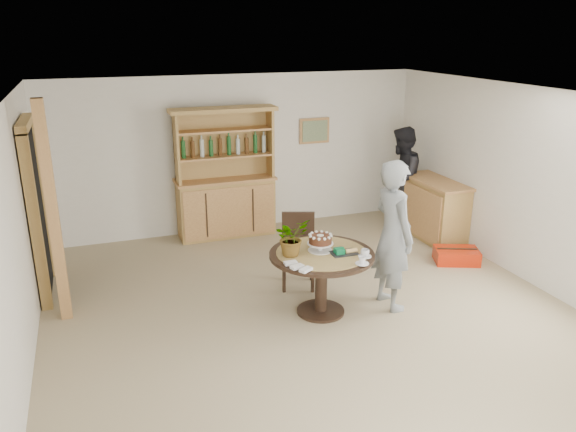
# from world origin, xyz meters

# --- Properties ---
(ground) EXTENTS (7.00, 7.00, 0.00)m
(ground) POSITION_xyz_m (0.00, 0.00, 0.00)
(ground) COLOR tan
(ground) RESTS_ON ground
(room_shell) EXTENTS (6.04, 7.04, 2.52)m
(room_shell) POSITION_xyz_m (0.00, 0.01, 1.74)
(room_shell) COLOR white
(room_shell) RESTS_ON ground
(doorway) EXTENTS (0.13, 1.10, 2.18)m
(doorway) POSITION_xyz_m (-2.93, 2.00, 1.11)
(doorway) COLOR black
(doorway) RESTS_ON ground
(pine_post) EXTENTS (0.12, 0.12, 2.50)m
(pine_post) POSITION_xyz_m (-2.70, 1.20, 1.25)
(pine_post) COLOR tan
(pine_post) RESTS_ON ground
(hutch) EXTENTS (1.62, 0.54, 2.04)m
(hutch) POSITION_xyz_m (-0.30, 3.24, 0.69)
(hutch) COLOR tan
(hutch) RESTS_ON ground
(sideboard) EXTENTS (0.54, 1.26, 0.94)m
(sideboard) POSITION_xyz_m (2.74, 2.00, 0.47)
(sideboard) COLOR tan
(sideboard) RESTS_ON ground
(dining_table) EXTENTS (1.20, 1.20, 0.76)m
(dining_table) POSITION_xyz_m (0.11, 0.32, 0.60)
(dining_table) COLOR black
(dining_table) RESTS_ON ground
(dining_chair) EXTENTS (0.54, 0.54, 0.95)m
(dining_chair) POSITION_xyz_m (0.13, 1.14, 0.54)
(dining_chair) COLOR black
(dining_chair) RESTS_ON ground
(birthday_cake) EXTENTS (0.30, 0.30, 0.20)m
(birthday_cake) POSITION_xyz_m (0.11, 0.37, 0.88)
(birthday_cake) COLOR white
(birthday_cake) RESTS_ON dining_table
(flower_vase) EXTENTS (0.47, 0.44, 0.42)m
(flower_vase) POSITION_xyz_m (-0.24, 0.37, 0.97)
(flower_vase) COLOR #3F7233
(flower_vase) RESTS_ON dining_table
(gift_tray) EXTENTS (0.30, 0.20, 0.08)m
(gift_tray) POSITION_xyz_m (0.32, 0.19, 0.79)
(gift_tray) COLOR black
(gift_tray) RESTS_ON dining_table
(coffee_cup_a) EXTENTS (0.15, 0.15, 0.09)m
(coffee_cup_a) POSITION_xyz_m (0.51, 0.04, 0.80)
(coffee_cup_a) COLOR silver
(coffee_cup_a) RESTS_ON dining_table
(coffee_cup_b) EXTENTS (0.15, 0.15, 0.08)m
(coffee_cup_b) POSITION_xyz_m (0.39, -0.13, 0.79)
(coffee_cup_b) COLOR silver
(coffee_cup_b) RESTS_ON dining_table
(napkins) EXTENTS (0.24, 0.33, 0.03)m
(napkins) POSITION_xyz_m (-0.30, 0.00, 0.77)
(napkins) COLOR white
(napkins) RESTS_ON dining_table
(teen_boy) EXTENTS (0.47, 0.68, 1.79)m
(teen_boy) POSITION_xyz_m (0.96, 0.22, 0.89)
(teen_boy) COLOR gray
(teen_boy) RESTS_ON ground
(adult_person) EXTENTS (1.03, 1.02, 1.67)m
(adult_person) POSITION_xyz_m (2.50, 2.65, 0.84)
(adult_person) COLOR black
(adult_person) RESTS_ON ground
(red_suitcase) EXTENTS (0.71, 0.60, 0.21)m
(red_suitcase) POSITION_xyz_m (2.50, 1.02, 0.10)
(red_suitcase) COLOR red
(red_suitcase) RESTS_ON ground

